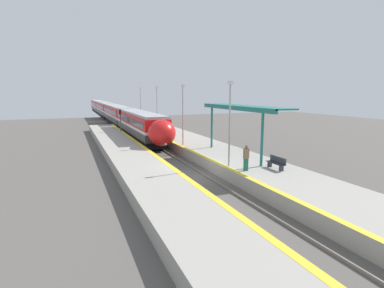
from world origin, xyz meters
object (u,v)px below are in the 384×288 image
object	(u,v)px
railway_signal	(120,120)
train	(111,112)
lamppost_far	(157,107)
platform_bench	(276,162)
lamppost_near	(230,119)
person_waiting	(246,157)
lamppost_farthest	(141,104)
lamppost_mid	(183,111)

from	to	relation	value
railway_signal	train	bearing A→B (deg)	85.51
railway_signal	lamppost_far	world-z (taller)	lamppost_far
platform_bench	lamppost_near	world-z (taller)	lamppost_near
railway_signal	lamppost_near	xyz separation A→B (m)	(4.17, -23.15, 1.95)
person_waiting	lamppost_far	bearing A→B (deg)	91.17
railway_signal	lamppost_farthest	world-z (taller)	lamppost_farthest
person_waiting	lamppost_far	distance (m)	21.05
lamppost_mid	lamppost_farthest	xyz separation A→B (m)	(0.00, 19.25, 0.00)
train	lamppost_farthest	bearing A→B (deg)	-83.65
lamppost_mid	lamppost_farthest	distance (m)	19.25
lamppost_farthest	railway_signal	bearing A→B (deg)	-126.09
train	person_waiting	bearing A→B (deg)	-87.02
lamppost_far	lamppost_farthest	distance (m)	9.62
lamppost_near	lamppost_mid	distance (m)	9.62
train	platform_bench	xyz separation A→B (m)	(4.85, -50.58, -0.77)
train	lamppost_far	bearing A→B (deg)	-85.73
lamppost_mid	railway_signal	bearing A→B (deg)	107.13
railway_signal	lamppost_near	bearing A→B (deg)	-79.79
person_waiting	lamppost_mid	xyz separation A→B (m)	(-0.43, 11.27, 2.54)
lamppost_near	lamppost_mid	world-z (taller)	same
railway_signal	lamppost_farthest	xyz separation A→B (m)	(4.17, 5.72, 1.95)
lamppost_farthest	lamppost_far	bearing A→B (deg)	-90.00
lamppost_near	lamppost_farthest	bearing A→B (deg)	90.00
lamppost_mid	lamppost_far	bearing A→B (deg)	90.00
train	railway_signal	distance (m)	25.42
train	lamppost_farthest	size ratio (longest dim) A/B	13.06
train	railway_signal	xyz separation A→B (m)	(-1.99, -25.34, 0.28)
train	lamppost_far	size ratio (longest dim) A/B	13.06
lamppost_farthest	person_waiting	bearing A→B (deg)	-89.20
platform_bench	lamppost_farthest	distance (m)	31.22
platform_bench	person_waiting	size ratio (longest dim) A/B	0.96
lamppost_far	lamppost_farthest	xyz separation A→B (m)	(0.00, 9.62, 0.00)
lamppost_far	train	bearing A→B (deg)	94.27
railway_signal	lamppost_near	world-z (taller)	lamppost_near
lamppost_mid	lamppost_far	size ratio (longest dim) A/B	1.00
train	railway_signal	bearing A→B (deg)	-94.49
platform_bench	person_waiting	distance (m)	2.33
lamppost_near	lamppost_far	distance (m)	19.25
railway_signal	lamppost_farthest	distance (m)	7.34
platform_bench	lamppost_far	xyz separation A→B (m)	(-2.67, 21.33, 3.00)
platform_bench	lamppost_far	size ratio (longest dim) A/B	0.28
train	lamppost_farthest	world-z (taller)	lamppost_farthest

